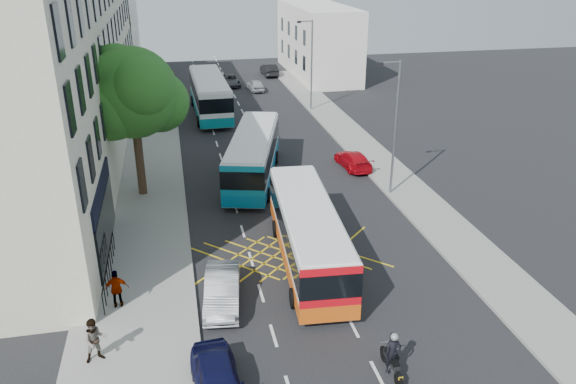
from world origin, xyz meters
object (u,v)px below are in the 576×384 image
distant_car_grey (230,80)px  lamp_near (394,122)px  bus_far (210,95)px  distant_car_dark (269,70)px  street_tree (132,94)px  distant_car_silver (256,85)px  parked_car_blue (218,382)px  motorbike (393,355)px  red_hatchback (353,160)px  parked_car_silver (222,289)px  pedestrian_near (95,340)px  bus_near (308,233)px  lamp_far (311,61)px  bus_mid (253,155)px  pedestrian_far (117,289)px

distant_car_grey → lamp_near: bearing=-79.4°
bus_far → distant_car_dark: (8.24, 15.63, -1.08)m
street_tree → distant_car_silver: street_tree is taller
parked_car_blue → lamp_near: bearing=47.7°
motorbike → red_hatchback: 20.51m
bus_far → distant_car_grey: bus_far is taller
parked_car_silver → distant_car_grey: parked_car_silver is taller
distant_car_silver → motorbike: bearing=84.0°
lamp_near → parked_car_silver: size_ratio=1.96×
parked_car_silver → distant_car_silver: (7.40, 38.41, -0.07)m
motorbike → parked_car_blue: motorbike is taller
street_tree → pedestrian_near: size_ratio=5.08×
bus_far → distant_car_grey: bearing=73.7°
street_tree → distant_car_silver: 28.85m
bus_near → bus_far: (-2.37, 27.63, 0.22)m
street_tree → bus_near: bearing=-51.1°
bus_near → parked_car_silver: (-4.32, -2.53, -0.90)m
lamp_far → bus_mid: (-7.68, -15.69, -3.01)m
lamp_near → pedestrian_near: 20.38m
distant_car_grey → pedestrian_far: bearing=-103.0°
street_tree → distant_car_grey: (8.64, 29.01, -5.70)m
bus_far → distant_car_dark: bus_far is taller
bus_near → pedestrian_near: 10.60m
parked_car_blue → pedestrian_far: size_ratio=2.32×
lamp_far → parked_car_silver: size_ratio=1.96×
lamp_near → distant_car_silver: bearing=97.3°
distant_car_grey → pedestrian_near: pedestrian_near is taller
parked_car_blue → distant_car_dark: 52.42m
street_tree → pedestrian_near: 16.14m
lamp_near → distant_car_grey: 32.80m
lamp_far → bus_near: lamp_far is taller
distant_car_dark → pedestrian_near: pedestrian_near is taller
distant_car_dark → pedestrian_far: (-14.46, -45.35, 0.29)m
lamp_far → parked_car_blue: 37.02m
bus_near → bus_mid: bus_mid is taller
lamp_near → distant_car_grey: size_ratio=1.87×
bus_near → distant_car_grey: size_ratio=2.52×
street_tree → lamp_far: bearing=49.2°
parked_car_silver → red_hatchback: size_ratio=1.03×
lamp_far → distant_car_silver: lamp_far is taller
street_tree → lamp_near: size_ratio=1.10×
street_tree → parked_car_blue: (2.91, -17.83, -5.62)m
lamp_far → distant_car_silver: bearing=112.3°
parked_car_blue → parked_car_silver: size_ratio=0.96×
pedestrian_near → pedestrian_far: 3.33m
pedestrian_far → parked_car_silver: bearing=172.8°
street_tree → bus_far: size_ratio=0.73×
bus_far → lamp_far: bearing=-5.8°
bus_mid → motorbike: size_ratio=5.65×
lamp_near → bus_mid: (-7.68, 4.31, -3.01)m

